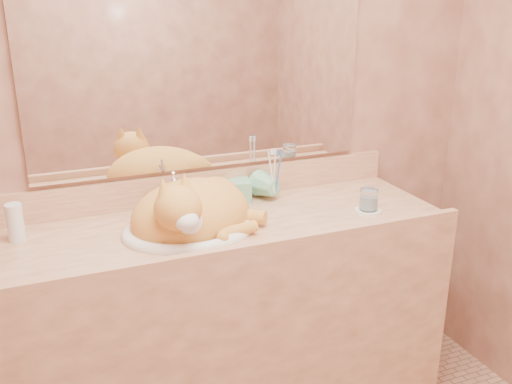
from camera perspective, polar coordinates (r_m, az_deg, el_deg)
name	(u,v)px	position (r m, az deg, el deg)	size (l,w,h in m)	color
wall_back	(202,100)	(2.20, -5.37, 9.15)	(2.40, 0.02, 2.50)	brown
vanity_counter	(230,325)	(2.26, -2.59, -13.11)	(1.60, 0.55, 0.85)	#9C6546
mirror	(202,63)	(2.17, -5.40, 12.74)	(1.30, 0.02, 0.80)	white
sink_basin	(188,213)	(1.98, -6.84, -2.06)	(0.45, 0.38, 0.14)	white
faucet	(175,195)	(2.13, -8.11, -0.33)	(0.04, 0.11, 0.15)	white
cat	(191,210)	(1.98, -6.47, -1.76)	(0.45, 0.37, 0.25)	#C57C2D
soap_dispenser	(242,182)	(2.21, -1.45, 1.02)	(0.08, 0.08, 0.18)	#71B691
toothbrush_cup	(275,190)	(2.25, 1.91, 0.24)	(0.11, 0.11, 0.10)	#71B691
toothbrushes	(275,171)	(2.22, 1.93, 2.15)	(0.04, 0.04, 0.22)	silver
saucer	(368,211)	(2.20, 11.15, -1.85)	(0.10, 0.10, 0.01)	white
water_glass	(369,199)	(2.18, 11.22, -0.74)	(0.07, 0.07, 0.08)	silver
lotion_bottle	(15,223)	(2.05, -22.95, -2.85)	(0.05, 0.05, 0.13)	silver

